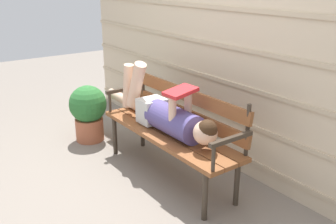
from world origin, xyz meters
TOP-DOWN VIEW (x-y plane):
  - ground_plane at (0.00, 0.00)m, footprint 12.00×12.00m
  - house_siding at (0.00, 0.69)m, footprint 4.79×0.08m
  - park_bench at (0.00, 0.13)m, footprint 1.57×0.44m
  - reclining_person at (-0.06, 0.06)m, footprint 1.75×0.26m
  - potted_plant at (-1.17, -0.16)m, footprint 0.40×0.40m

SIDE VIEW (x-z plane):
  - ground_plane at x=0.00m, z-range 0.00..0.00m
  - potted_plant at x=-1.17m, z-range 0.03..0.65m
  - park_bench at x=0.00m, z-range 0.06..0.90m
  - reclining_person at x=-0.06m, z-range 0.31..0.88m
  - house_siding at x=0.00m, z-range 0.00..2.59m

